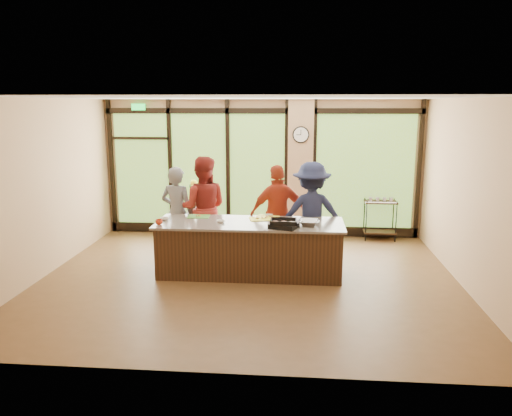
% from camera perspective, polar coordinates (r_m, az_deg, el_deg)
% --- Properties ---
extents(floor, '(7.00, 7.00, 0.00)m').
position_cam_1_polar(floor, '(8.51, -0.89, -8.15)').
color(floor, '#55391E').
rests_on(floor, ground).
extents(ceiling, '(7.00, 7.00, 0.00)m').
position_cam_1_polar(ceiling, '(7.99, -0.97, 12.50)').
color(ceiling, white).
rests_on(ceiling, back_wall).
extents(back_wall, '(7.00, 0.00, 7.00)m').
position_cam_1_polar(back_wall, '(11.07, 0.66, 4.56)').
color(back_wall, tan).
rests_on(back_wall, floor).
extents(left_wall, '(0.00, 6.00, 6.00)m').
position_cam_1_polar(left_wall, '(9.16, -23.29, 2.03)').
color(left_wall, tan).
rests_on(left_wall, floor).
extents(right_wall, '(0.00, 6.00, 6.00)m').
position_cam_1_polar(right_wall, '(8.51, 23.23, 1.34)').
color(right_wall, tan).
rests_on(right_wall, floor).
extents(window_wall, '(6.90, 0.12, 3.00)m').
position_cam_1_polar(window_wall, '(11.03, 1.49, 3.98)').
color(window_wall, tan).
rests_on(window_wall, floor).
extents(island_base, '(3.10, 1.00, 0.88)m').
position_cam_1_polar(island_base, '(8.65, -0.70, -4.73)').
color(island_base, black).
rests_on(island_base, floor).
extents(countertop, '(3.20, 1.10, 0.04)m').
position_cam_1_polar(countertop, '(8.53, -0.71, -1.77)').
color(countertop, slate).
rests_on(countertop, island_base).
extents(wall_clock, '(0.36, 0.04, 0.36)m').
position_cam_1_polar(wall_clock, '(10.84, 5.15, 8.34)').
color(wall_clock, black).
rests_on(wall_clock, window_wall).
extents(cook_left, '(0.73, 0.57, 1.77)m').
position_cam_1_polar(cook_left, '(9.51, -8.98, -0.57)').
color(cook_left, slate).
rests_on(cook_left, floor).
extents(cook_midleft, '(1.01, 0.81, 1.96)m').
position_cam_1_polar(cook_midleft, '(9.46, -6.09, 0.01)').
color(cook_midleft, maroon).
rests_on(cook_midleft, floor).
extents(cook_midright, '(1.16, 0.78, 1.82)m').
position_cam_1_polar(cook_midright, '(9.20, 2.53, -0.69)').
color(cook_midright, '#A23118').
rests_on(cook_midright, floor).
extents(cook_right, '(1.29, 0.84, 1.88)m').
position_cam_1_polar(cook_right, '(9.17, 6.34, -0.61)').
color(cook_right, '#1B203C').
rests_on(cook_right, floor).
extents(roasting_pan, '(0.51, 0.46, 0.08)m').
position_cam_1_polar(roasting_pan, '(8.14, 3.18, -2.04)').
color(roasting_pan, black).
rests_on(roasting_pan, countertop).
extents(mixing_bowl, '(0.38, 0.38, 0.09)m').
position_cam_1_polar(mixing_bowl, '(8.37, 6.04, -1.67)').
color(mixing_bowl, silver).
rests_on(mixing_bowl, countertop).
extents(cutting_board_left, '(0.40, 0.30, 0.01)m').
position_cam_1_polar(cutting_board_left, '(9.00, -6.57, -0.95)').
color(cutting_board_left, '#4C9536').
rests_on(cutting_board_left, countertop).
extents(cutting_board_center, '(0.47, 0.39, 0.01)m').
position_cam_1_polar(cutting_board_center, '(8.75, 0.63, -1.25)').
color(cutting_board_center, yellow).
rests_on(cutting_board_center, countertop).
extents(cutting_board_right, '(0.45, 0.38, 0.01)m').
position_cam_1_polar(cutting_board_right, '(8.89, 1.26, -1.04)').
color(cutting_board_right, yellow).
rests_on(cutting_board_right, countertop).
extents(prep_bowl_near, '(0.18, 0.18, 0.05)m').
position_cam_1_polar(prep_bowl_near, '(8.82, -10.43, -1.22)').
color(prep_bowl_near, silver).
rests_on(prep_bowl_near, countertop).
extents(prep_bowl_mid, '(0.17, 0.17, 0.04)m').
position_cam_1_polar(prep_bowl_mid, '(8.52, -4.05, -1.53)').
color(prep_bowl_mid, silver).
rests_on(prep_bowl_mid, countertop).
extents(prep_bowl_far, '(0.18, 0.18, 0.03)m').
position_cam_1_polar(prep_bowl_far, '(8.98, 1.47, -0.84)').
color(prep_bowl_far, silver).
rests_on(prep_bowl_far, countertop).
extents(red_ramekin, '(0.13, 0.13, 0.09)m').
position_cam_1_polar(red_ramekin, '(8.50, -11.04, -1.59)').
color(red_ramekin, red).
rests_on(red_ramekin, countertop).
extents(flower_stand, '(0.55, 0.55, 0.83)m').
position_cam_1_polar(flower_stand, '(11.03, -6.59, -1.28)').
color(flower_stand, black).
rests_on(flower_stand, floor).
extents(flower_vase, '(0.28, 0.28, 0.26)m').
position_cam_1_polar(flower_vase, '(10.92, -6.66, 1.49)').
color(flower_vase, olive).
rests_on(flower_vase, flower_stand).
extents(bar_cart, '(0.69, 0.40, 0.94)m').
position_cam_1_polar(bar_cart, '(11.10, 14.00, -0.69)').
color(bar_cart, black).
rests_on(bar_cart, floor).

